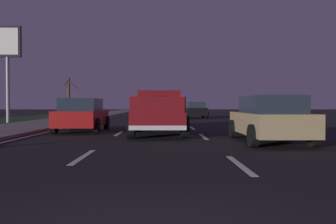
# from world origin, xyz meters

# --- Properties ---
(ground) EXTENTS (144.00, 144.00, 0.00)m
(ground) POSITION_xyz_m (27.00, 0.00, 0.00)
(ground) COLOR black
(sidewalk_shoulder) EXTENTS (108.00, 4.00, 0.12)m
(sidewalk_shoulder) POSITION_xyz_m (27.00, 7.45, 0.06)
(sidewalk_shoulder) COLOR slate
(sidewalk_shoulder) RESTS_ON ground
(grass_verge) EXTENTS (108.00, 6.00, 0.01)m
(grass_verge) POSITION_xyz_m (27.00, 12.45, 0.00)
(grass_verge) COLOR #1E3819
(grass_verge) RESTS_ON ground
(lane_markings) EXTENTS (108.00, 7.04, 0.01)m
(lane_markings) POSITION_xyz_m (30.03, 3.09, 0.00)
(lane_markings) COLOR silver
(lane_markings) RESTS_ON ground
(pickup_truck) EXTENTS (5.43, 2.30, 1.87)m
(pickup_truck) POSITION_xyz_m (11.88, 0.00, 0.98)
(pickup_truck) COLOR maroon
(pickup_truck) RESTS_ON ground
(sedan_tan) EXTENTS (4.41, 2.04, 1.54)m
(sedan_tan) POSITION_xyz_m (8.66, -3.71, 0.78)
(sedan_tan) COLOR #9E845B
(sedan_tan) RESTS_ON ground
(sedan_black) EXTENTS (4.42, 2.05, 1.54)m
(sedan_black) POSITION_xyz_m (30.23, -3.30, 0.78)
(sedan_black) COLOR black
(sedan_black) RESTS_ON ground
(sedan_red) EXTENTS (4.42, 2.06, 1.54)m
(sedan_red) POSITION_xyz_m (13.52, 3.61, 0.78)
(sedan_red) COLOR maroon
(sedan_red) RESTS_ON ground
(gas_price_sign) EXTENTS (0.27, 1.90, 6.81)m
(gas_price_sign) POSITION_xyz_m (21.90, 10.76, 5.12)
(gas_price_sign) COLOR #99999E
(gas_price_sign) RESTS_ON ground
(bare_tree_far) EXTENTS (0.78, 2.17, 4.43)m
(bare_tree_far) POSITION_xyz_m (38.03, 10.77, 2.38)
(bare_tree_far) COLOR #423323
(bare_tree_far) RESTS_ON ground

